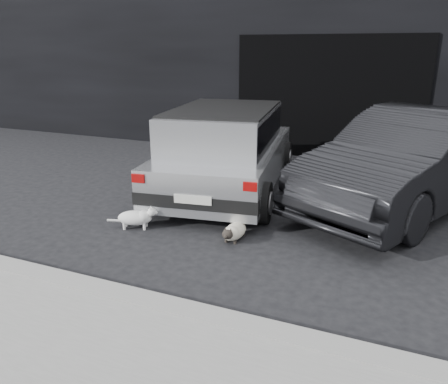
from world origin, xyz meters
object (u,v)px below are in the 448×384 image
at_px(silver_hatchback, 226,146).
at_px(cat_white, 137,217).
at_px(second_car, 412,160).
at_px(cat_siamese, 234,232).

relative_size(silver_hatchback, cat_white, 6.35).
relative_size(second_car, cat_siamese, 6.20).
bearing_deg(silver_hatchback, cat_siamese, -73.49).
bearing_deg(second_car, cat_white, -120.23).
bearing_deg(second_car, silver_hatchback, -148.29).
bearing_deg(cat_white, second_car, 104.50).
xyz_separation_m(second_car, cat_white, (-3.35, -2.34, -0.58)).
bearing_deg(cat_siamese, cat_white, 6.78).
distance_m(silver_hatchback, second_car, 2.90).
xyz_separation_m(cat_siamese, cat_white, (-1.35, -0.14, 0.04)).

